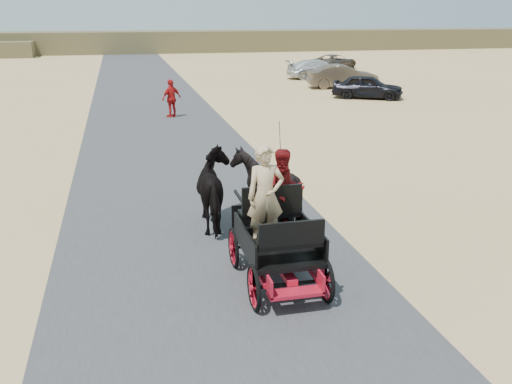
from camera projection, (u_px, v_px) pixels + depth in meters
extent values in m
plane|color=tan|center=(232.00, 320.00, 9.02)|extent=(140.00, 140.00, 0.00)
cube|color=#38383A|center=(232.00, 320.00, 9.02)|extent=(6.00, 140.00, 0.01)
cube|color=brown|center=(129.00, 42.00, 66.13)|extent=(140.00, 6.00, 2.40)
imported|color=black|center=(218.00, 190.00, 12.73)|extent=(0.91, 2.01, 1.70)
imported|color=black|center=(265.00, 187.00, 12.97)|extent=(1.37, 1.54, 1.70)
imported|color=tan|center=(265.00, 196.00, 9.84)|extent=(0.66, 0.43, 1.80)
imported|color=#660C0F|center=(284.00, 191.00, 10.49)|extent=(0.77, 0.60, 1.58)
imported|color=#B61415|center=(172.00, 98.00, 25.97)|extent=(1.08, 0.90, 1.73)
imported|color=black|center=(368.00, 87.00, 31.61)|extent=(4.12, 3.21, 1.31)
imported|color=brown|center=(343.00, 76.00, 35.90)|extent=(4.56, 2.13, 1.45)
imported|color=silver|center=(319.00, 69.00, 40.87)|extent=(4.77, 2.24, 1.34)
imported|color=brown|center=(335.00, 62.00, 47.30)|extent=(4.82, 4.19, 1.23)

